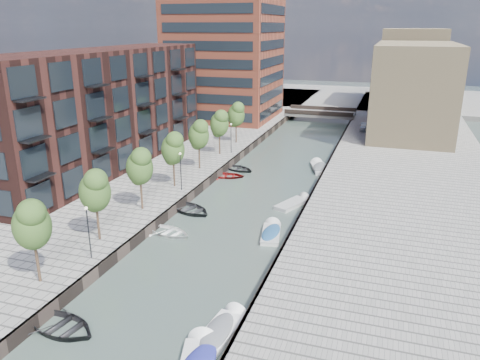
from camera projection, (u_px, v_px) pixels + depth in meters
The scene contains 31 objects.
water at pixel (282, 165), 62.28m from camera, with size 300.00×300.00×0.00m, color #38473F.
quay_left at pixel (57, 141), 72.81m from camera, with size 60.00×140.00×1.00m, color gray.
quay_right at pixel (409, 172), 57.38m from camera, with size 20.00×140.00×1.00m, color gray.
quay_wall_left at pixel (239, 157), 63.94m from camera, with size 0.25×140.00×1.00m, color #332823.
quay_wall_right at pixel (328, 165), 60.31m from camera, with size 0.25×140.00×1.00m, color #332823.
far_closure at pixel (338, 98), 116.21m from camera, with size 80.00×40.00×1.00m, color gray.
apartment_block at pixel (104, 109), 56.68m from camera, with size 8.00×38.00×14.00m, color black.
tower at pixel (225, 35), 84.82m from camera, with size 18.00×18.00×30.00m, color #97412C.
tan_block_near at pixel (413, 89), 74.85m from camera, with size 12.00×25.00×14.00m, color #917C58.
tan_block_far at pixel (411, 69), 97.97m from camera, with size 12.00×20.00×16.00m, color #917C58.
bridge at pixel (320, 113), 90.69m from camera, with size 13.00×6.00×1.30m.
tree_0 at pixel (32, 223), 30.68m from camera, with size 2.50×2.50×5.95m.
tree_1 at pixel (95, 189), 36.99m from camera, with size 2.50×2.50×5.95m.
tree_2 at pixel (139, 165), 43.30m from camera, with size 2.50×2.50×5.95m.
tree_3 at pixel (173, 148), 49.61m from camera, with size 2.50×2.50×5.95m.
tree_4 at pixel (199, 134), 55.92m from camera, with size 2.50×2.50×5.95m.
tree_5 at pixel (219, 123), 62.23m from camera, with size 2.50×2.50×5.95m.
tree_6 at pixel (236, 114), 68.54m from camera, with size 2.50×2.50×5.95m.
lamp_0 at pixel (88, 227), 34.47m from camera, with size 0.24×0.24×4.12m.
lamp_1 at pixel (181, 167), 48.89m from camera, with size 0.24×0.24×4.12m.
lamp_2 at pixel (231, 135), 63.31m from camera, with size 0.24×0.24×4.12m.
sloop_0 at pixel (62, 330), 28.48m from camera, with size 3.59×5.03×1.04m, color black.
sloop_1 at pixel (190, 212), 46.53m from camera, with size 3.64×5.10×1.06m, color #242527.
sloop_2 at pixel (228, 177), 57.11m from camera, with size 2.91×4.07×0.84m, color maroon.
sloop_3 at pixel (170, 234), 41.56m from camera, with size 3.05×4.27×0.88m, color white.
sloop_4 at pixel (239, 170), 59.84m from camera, with size 3.05×4.27×0.89m, color black.
motorboat_1 at pixel (221, 331), 28.08m from camera, with size 2.27×5.06×1.63m.
motorboat_2 at pixel (295, 203), 48.45m from camera, with size 3.18×4.80×1.52m.
motorboat_3 at pixel (271, 232), 41.46m from camera, with size 2.32×4.68×1.49m.
motorboat_4 at pixel (319, 167), 60.29m from camera, with size 3.19×5.31×1.67m.
car at pixel (364, 126), 77.81m from camera, with size 1.52×3.77×1.28m, color silver.
Camera 1 is at (13.34, -18.52, 17.66)m, focal length 35.00 mm.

